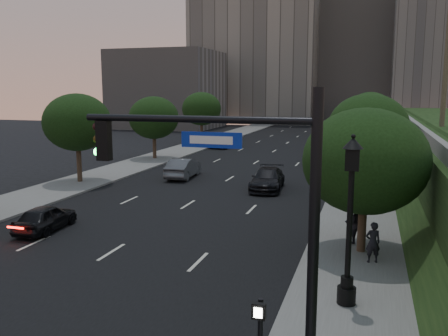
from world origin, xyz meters
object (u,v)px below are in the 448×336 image
(sedan_near_left, at_px, (45,218))
(pedestrian_a, at_px, (373,242))
(sedan_far_left, at_px, (225,142))
(pedestrian_b, at_px, (355,223))
(traffic_signal_mast, at_px, (264,240))
(sedan_far_right, at_px, (335,150))
(sedan_mid_left, at_px, (183,168))
(street_lamp, at_px, (349,229))
(sedan_near_right, at_px, (267,179))
(pedestrian_c, at_px, (361,192))

(sedan_near_left, relative_size, pedestrian_a, 2.37)
(sedan_far_left, xyz_separation_m, pedestrian_b, (16.41, -33.67, 0.36))
(sedan_near_left, bearing_deg, sedan_far_left, -92.56)
(traffic_signal_mast, distance_m, sedan_far_right, 40.85)
(traffic_signal_mast, relative_size, sedan_mid_left, 1.46)
(street_lamp, height_order, sedan_near_right, street_lamp)
(pedestrian_a, xyz_separation_m, pedestrian_c, (-0.65, 9.53, 0.00))
(street_lamp, height_order, sedan_far_left, street_lamp)
(sedan_near_right, height_order, pedestrian_b, pedestrian_b)
(street_lamp, height_order, sedan_far_right, street_lamp)
(traffic_signal_mast, relative_size, pedestrian_b, 3.90)
(pedestrian_a, height_order, pedestrian_c, pedestrian_c)
(sedan_far_right, height_order, pedestrian_b, pedestrian_b)
(street_lamp, height_order, sedan_mid_left, street_lamp)
(traffic_signal_mast, height_order, sedan_far_left, traffic_signal_mast)
(pedestrian_b, bearing_deg, sedan_mid_left, -63.16)
(sedan_near_right, bearing_deg, sedan_near_left, -127.40)
(traffic_signal_mast, bearing_deg, sedan_far_left, 108.10)
(sedan_mid_left, height_order, sedan_far_right, sedan_mid_left)
(pedestrian_a, xyz_separation_m, pedestrian_b, (-0.77, 2.32, 0.07))
(traffic_signal_mast, xyz_separation_m, pedestrian_b, (1.67, 11.43, -2.63))
(sedan_mid_left, relative_size, pedestrian_c, 2.90)
(pedestrian_b, bearing_deg, traffic_signal_mast, 62.87)
(traffic_signal_mast, relative_size, street_lamp, 1.25)
(sedan_far_right, bearing_deg, sedan_far_left, 167.66)
(street_lamp, bearing_deg, pedestrian_a, 79.11)
(traffic_signal_mast, height_order, pedestrian_a, traffic_signal_mast)
(pedestrian_a, bearing_deg, pedestrian_b, -90.77)
(sedan_mid_left, bearing_deg, sedan_near_right, 157.11)
(sedan_far_left, distance_m, sedan_far_right, 14.13)
(sedan_mid_left, relative_size, pedestrian_b, 2.68)
(sedan_far_right, relative_size, pedestrian_b, 2.51)
(sedan_far_left, distance_m, pedestrian_a, 39.89)
(street_lamp, xyz_separation_m, pedestrian_c, (0.14, 13.64, -1.66))
(traffic_signal_mast, bearing_deg, pedestrian_c, 84.50)
(sedan_far_right, bearing_deg, traffic_signal_mast, -82.42)
(pedestrian_b, bearing_deg, sedan_far_right, -102.99)
(traffic_signal_mast, distance_m, street_lamp, 5.37)
(sedan_near_left, distance_m, pedestrian_b, 14.93)
(street_lamp, xyz_separation_m, sedan_far_left, (-16.39, 40.11, -1.94))
(sedan_far_left, height_order, sedan_near_right, sedan_near_right)
(sedan_far_right, bearing_deg, pedestrian_b, -78.44)
(sedan_far_right, xyz_separation_m, pedestrian_b, (2.98, -29.29, 0.28))
(traffic_signal_mast, xyz_separation_m, sedan_near_left, (-13.10, 9.31, -3.01))
(traffic_signal_mast, xyz_separation_m, sedan_near_right, (-4.62, 22.32, -2.93))
(sedan_near_left, height_order, sedan_mid_left, sedan_mid_left)
(sedan_far_left, bearing_deg, pedestrian_a, 125.38)
(sedan_far_right, bearing_deg, sedan_near_right, -94.46)
(street_lamp, xyz_separation_m, sedan_mid_left, (-13.65, 19.80, -1.84))
(sedan_near_left, relative_size, sedan_mid_left, 0.81)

